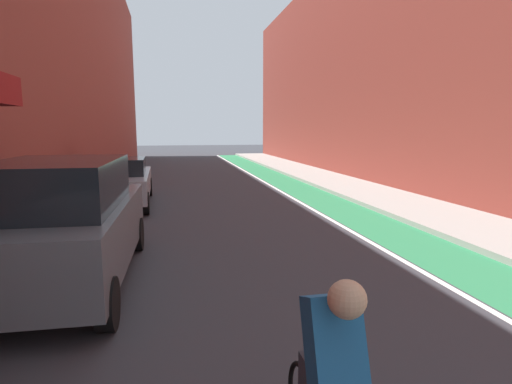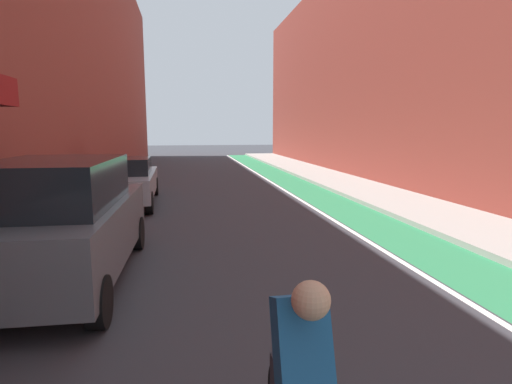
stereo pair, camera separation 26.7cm
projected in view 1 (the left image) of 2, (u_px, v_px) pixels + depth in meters
ground_plane at (219, 200)px, 14.18m from camera, size 97.42×97.42×0.00m
bike_lane_paint at (298, 189)px, 16.81m from camera, size 1.60×44.28×0.00m
lane_divider_stripe at (277, 189)px, 16.63m from camera, size 0.12×44.28×0.00m
sidewalk_right at (347, 185)px, 17.23m from camera, size 2.66×44.28×0.14m
building_facade_left at (33, 25)px, 13.97m from camera, size 4.15×44.28×11.93m
building_facade_right at (384, 59)px, 18.82m from camera, size 2.40×40.28×11.25m
parked_suv_gray at (63, 222)px, 6.27m from camera, size 2.10×4.53×1.98m
parked_sedan_silver at (119, 181)px, 13.00m from camera, size 2.01×4.63×1.53m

